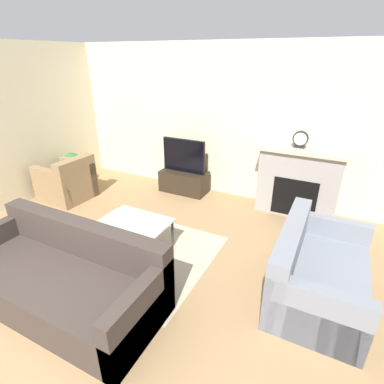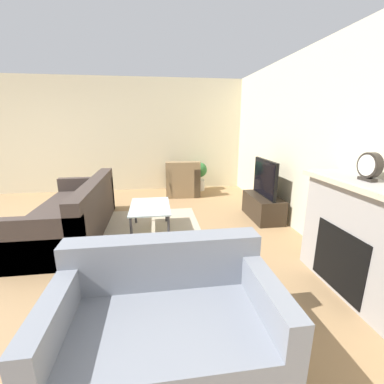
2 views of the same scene
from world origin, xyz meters
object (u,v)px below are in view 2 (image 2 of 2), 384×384
(coffee_table, at_px, (150,209))
(armchair_by_window, at_px, (182,182))
(mantel_clock, at_px, (369,166))
(tv, at_px, (265,178))
(couch_sectional, at_px, (74,216))
(potted_plant, at_px, (200,174))
(couch_loveseat, at_px, (167,326))

(coffee_table, bearing_deg, armchair_by_window, 161.12)
(mantel_clock, bearing_deg, coffee_table, -129.40)
(tv, relative_size, couch_sectional, 0.38)
(tv, distance_m, couch_sectional, 3.18)
(tv, distance_m, coffee_table, 2.04)
(potted_plant, height_order, mantel_clock, mantel_clock)
(tv, bearing_deg, mantel_clock, 2.65)
(armchair_by_window, relative_size, coffee_table, 0.96)
(couch_sectional, distance_m, coffee_table, 1.17)
(tv, xyz_separation_m, potted_plant, (-2.11, -0.79, -0.31))
(potted_plant, bearing_deg, tv, 20.46)
(tv, bearing_deg, couch_loveseat, -34.92)
(couch_sectional, height_order, couch_loveseat, same)
(tv, distance_m, mantel_clock, 2.10)
(couch_sectional, bearing_deg, tv, 93.86)
(potted_plant, bearing_deg, coffee_table, -26.08)
(couch_sectional, height_order, potted_plant, couch_sectional)
(tv, xyz_separation_m, couch_loveseat, (2.63, -1.83, -0.44))
(couch_sectional, distance_m, potted_plant, 3.31)
(potted_plant, relative_size, mantel_clock, 2.66)
(tv, xyz_separation_m, mantel_clock, (2.03, 0.09, 0.54))
(potted_plant, bearing_deg, mantel_clock, 12.01)
(coffee_table, xyz_separation_m, potted_plant, (-2.43, 1.19, 0.04))
(couch_sectional, xyz_separation_m, couch_loveseat, (2.41, 1.31, 0.01))
(mantel_clock, bearing_deg, potted_plant, -167.99)
(couch_loveseat, bearing_deg, armchair_by_window, 82.53)
(coffee_table, relative_size, mantel_clock, 3.40)
(couch_loveseat, relative_size, armchair_by_window, 1.72)
(couch_loveseat, distance_m, coffee_table, 2.31)
(armchair_by_window, bearing_deg, potted_plant, -142.98)
(coffee_table, relative_size, potted_plant, 1.28)
(armchair_by_window, xyz_separation_m, potted_plant, (-0.32, 0.47, 0.12))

